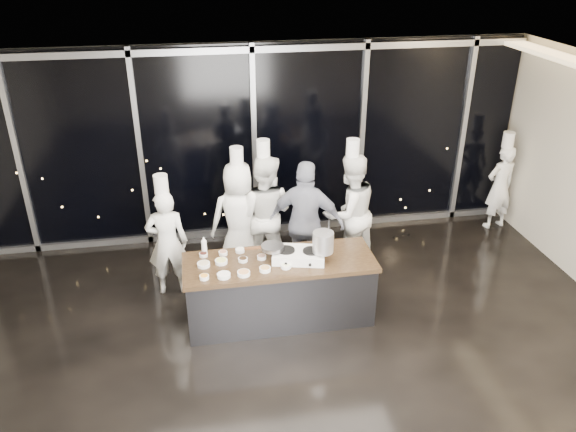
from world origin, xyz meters
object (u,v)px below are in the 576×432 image
stock_pot (323,242)px  chef_right (349,212)px  frying_pan (272,247)px  chef_far_left (167,241)px  chef_left (239,217)px  demo_counter (280,290)px  chef_center (265,213)px  stove (299,255)px  guest (306,223)px  chef_side (500,186)px

stock_pot → chef_right: size_ratio=0.13×
stock_pot → chef_right: chef_right is taller
chef_right → frying_pan: bearing=18.6°
stock_pot → chef_far_left: (-1.97, 1.02, -0.36)m
chef_left → stock_pot: bearing=116.4°
chef_far_left → stock_pot: bearing=154.7°
chef_right → chef_far_left: bearing=-15.5°
demo_counter → chef_right: 1.76m
chef_center → chef_far_left: bearing=38.3°
stove → frying_pan: frying_pan is taller
demo_counter → chef_right: chef_right is taller
demo_counter → stock_pot: stock_pot is taller
chef_far_left → chef_right: (2.68, 0.23, 0.12)m
frying_pan → guest: 1.05m
chef_far_left → guest: size_ratio=0.97×
chef_left → chef_center: (0.38, -0.02, 0.04)m
stove → chef_side: size_ratio=0.42×
chef_left → chef_side: chef_left is taller
stock_pot → chef_side: chef_side is taller
chef_center → guest: bearing=164.5°
stock_pot → chef_left: size_ratio=0.13×
chef_far_left → chef_left: size_ratio=0.91×
chef_left → chef_right: (1.63, -0.21, 0.04)m
demo_counter → chef_right: (1.24, 1.15, 0.47)m
stock_pot → chef_right: 1.45m
chef_side → stock_pot: bearing=18.5°
chef_left → chef_right: bearing=166.8°
guest → stove: bearing=94.2°
guest → chef_side: 3.79m
chef_center → guest: 0.69m
stock_pot → chef_left: (-0.93, 1.46, -0.29)m
stove → chef_left: size_ratio=0.37×
chef_left → chef_center: 0.38m
demo_counter → chef_center: (-0.01, 1.33, 0.48)m
chef_left → guest: (0.92, -0.45, 0.05)m
demo_counter → frying_pan: 0.62m
chef_center → chef_side: chef_center is taller
chef_center → demo_counter: bearing=112.6°
chef_far_left → chef_center: (1.43, 0.41, 0.12)m
chef_left → chef_center: bearing=170.8°
stock_pot → chef_left: chef_left is taller
stove → chef_side: (3.92, 2.01, -0.19)m
stove → frying_pan: size_ratio=1.37×
chef_far_left → guest: guest is taller
chef_left → guest: bearing=148.2°
demo_counter → guest: bearing=59.2°
frying_pan → chef_far_left: size_ratio=0.30×
demo_counter → chef_left: 1.47m
frying_pan → chef_left: size_ratio=0.27×
stove → demo_counter: bearing=-168.8°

